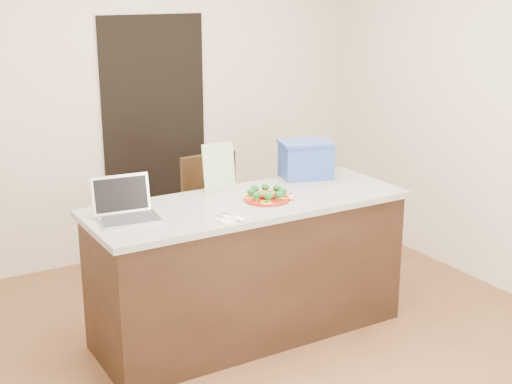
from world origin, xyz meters
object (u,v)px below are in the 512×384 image
island (248,267)px  plate (267,198)px  blue_box (306,159)px  laptop (125,207)px  yogurt_bottle (291,199)px  chair (216,215)px  napkin (229,219)px

island → plate: (0.10, -0.06, 0.47)m
island → blue_box: bearing=23.6°
blue_box → island: bearing=-140.8°
laptop → blue_box: (1.42, 0.21, 0.07)m
yogurt_bottle → laptop: (-1.00, 0.24, 0.04)m
chair → laptop: bearing=-147.5°
chair → island: bearing=-105.2°
island → napkin: 0.60m
island → blue_box: (0.63, 0.27, 0.59)m
laptop → chair: size_ratio=0.36×
napkin → laptop: laptop is taller
plate → yogurt_bottle: (0.10, -0.12, 0.01)m
laptop → blue_box: size_ratio=0.88×
island → plate: plate is taller
yogurt_bottle → chair: chair is taller
napkin → yogurt_bottle: size_ratio=2.12×
plate → chair: (0.05, 0.81, -0.35)m
island → laptop: laptop is taller
island → yogurt_bottle: 0.56m
blue_box → yogurt_bottle: bearing=-117.3°
yogurt_bottle → blue_box: blue_box is taller
island → chair: (0.16, 0.75, 0.12)m
laptop → yogurt_bottle: bearing=-6.6°
napkin → laptop: (-0.51, 0.33, 0.06)m
island → laptop: (-0.79, 0.07, 0.52)m
napkin → yogurt_bottle: (0.49, 0.09, 0.02)m
island → yogurt_bottle: bearing=-40.0°
laptop → blue_box: bearing=15.2°
blue_box → laptop: bearing=-156.0°
yogurt_bottle → chair: size_ratio=0.06×
island → chair: size_ratio=2.01×
plate → yogurt_bottle: 0.16m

